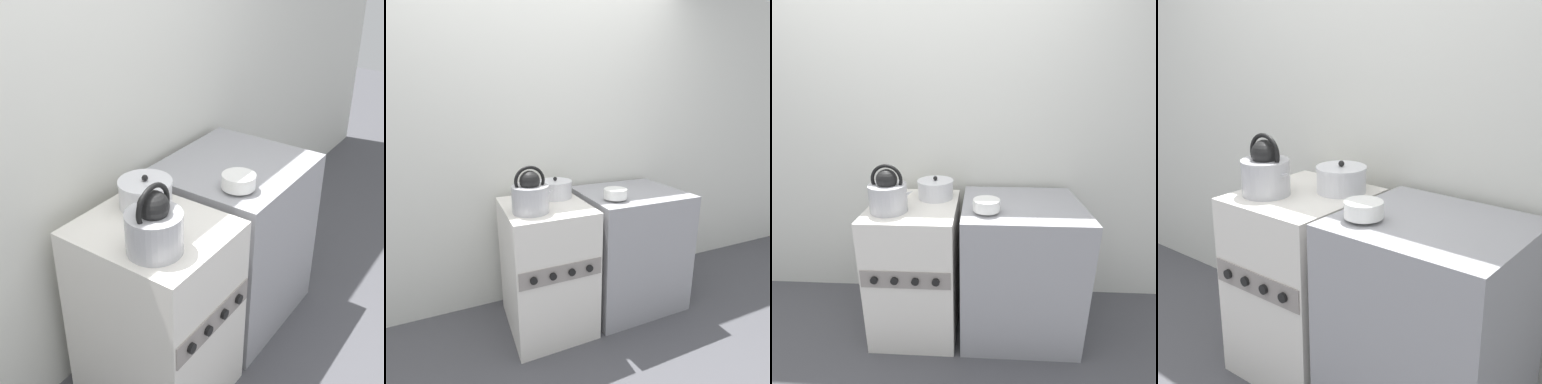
% 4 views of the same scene
% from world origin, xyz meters
% --- Properties ---
extents(wall_back, '(7.00, 0.06, 2.50)m').
position_xyz_m(wall_back, '(0.00, 0.73, 1.25)').
color(wall_back, silver).
rests_on(wall_back, ground_plane).
extents(stove, '(0.54, 0.64, 0.90)m').
position_xyz_m(stove, '(0.00, 0.31, 0.45)').
color(stove, silver).
rests_on(stove, ground_plane).
extents(counter, '(0.74, 0.66, 0.91)m').
position_xyz_m(counter, '(0.68, 0.33, 0.46)').
color(counter, '#99999E').
rests_on(counter, ground_plane).
extents(kettle, '(0.27, 0.22, 0.29)m').
position_xyz_m(kettle, '(-0.12, 0.20, 1.01)').
color(kettle, '#B2B2B7').
rests_on(kettle, stove).
extents(cooking_pot, '(0.24, 0.24, 0.15)m').
position_xyz_m(cooking_pot, '(0.12, 0.44, 0.96)').
color(cooking_pot, silver).
rests_on(cooking_pot, stove).
extents(enamel_bowl, '(0.16, 0.16, 0.08)m').
position_xyz_m(enamel_bowl, '(0.46, 0.18, 0.96)').
color(enamel_bowl, white).
rests_on(enamel_bowl, counter).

